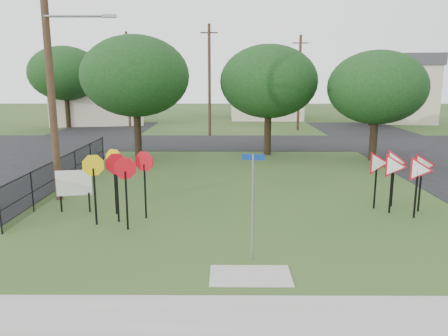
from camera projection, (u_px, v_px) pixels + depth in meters
The scene contains 22 objects.
ground at pixel (246, 241), 13.08m from camera, with size 140.00×140.00×0.00m, color #2A471A.
sidewalk at pixel (255, 315), 8.96m from camera, with size 30.00×1.60×0.02m, color #9B9D94.
street_left at pixel (10, 170), 22.94m from camera, with size 8.00×50.00×0.02m, color black.
street_far at pixel (234, 143), 32.66m from camera, with size 60.00×8.00×0.02m, color black.
curb_pad at pixel (250, 276), 10.73m from camera, with size 2.00×1.20×0.02m, color #9B9D94.
street_name_sign at pixel (253, 200), 11.43m from camera, with size 0.59×0.12×2.87m.
stop_sign_cluster at pixel (119, 171), 14.48m from camera, with size 2.23×1.87×2.37m.
yield_sign_cluster at pixel (400, 168), 15.62m from camera, with size 2.46×1.95×2.21m.
info_board at pixel (74, 184), 15.68m from camera, with size 1.22×0.26×1.54m.
utility_pole_main at pixel (51, 66), 16.46m from camera, with size 3.55×0.33×10.00m.
far_pole_a at pixel (209, 80), 35.65m from camera, with size 1.40×0.24×9.00m.
far_pole_b at pixel (299, 82), 39.57m from camera, with size 1.40×0.24×8.50m.
far_pole_c at pixel (128, 79), 41.57m from camera, with size 1.40×0.24×9.00m.
fence_run at pixel (67, 171), 19.08m from camera, with size 0.05×11.55×1.50m.
house_left at pixel (99, 89), 45.70m from camera, with size 10.58×8.88×7.20m.
house_mid at pixel (265, 92), 51.57m from camera, with size 8.40×8.40×6.20m.
house_right at pixel (397, 88), 47.47m from camera, with size 8.30×8.30×7.20m.
tree_near_left at pixel (135, 76), 25.83m from camera, with size 6.40×6.40×7.27m.
tree_near_mid at pixel (269, 82), 26.83m from camera, with size 6.00×6.00×6.80m.
tree_near_right at pixel (377, 88), 24.90m from camera, with size 5.60×5.60×6.33m.
tree_far_left at pixel (65, 73), 41.49m from camera, with size 6.80×6.80×7.73m.
tree_far_right at pixel (373, 80), 43.40m from camera, with size 6.00×6.00×6.80m.
Camera 1 is at (-0.59, -12.36, 4.80)m, focal length 35.00 mm.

